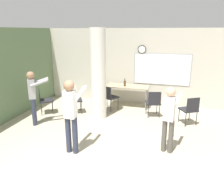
{
  "coord_description": "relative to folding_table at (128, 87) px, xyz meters",
  "views": [
    {
      "loc": [
        1.28,
        -3.03,
        2.7
      ],
      "look_at": [
        -0.18,
        2.37,
        1.16
      ],
      "focal_mm": 35.0,
      "sensor_mm": 36.0,
      "label": 1
    }
  ],
  "objects": [
    {
      "name": "wall_left_accent",
      "position": [
        -3.33,
        -2.05,
        0.69
      ],
      "size": [
        0.12,
        7.0,
        2.8
      ],
      "color": "#5B7551",
      "rests_on": "ground_plane"
    },
    {
      "name": "wall_back",
      "position": [
        0.2,
        0.51,
        0.69
      ],
      "size": [
        8.0,
        0.15,
        2.8
      ],
      "color": "beige",
      "rests_on": "ground_plane"
    },
    {
      "name": "support_pillar",
      "position": [
        -0.68,
        -1.31,
        0.69
      ],
      "size": [
        0.48,
        0.48,
        2.8
      ],
      "color": "silver",
      "rests_on": "ground_plane"
    },
    {
      "name": "folding_table",
      "position": [
        0.0,
        0.0,
        0.0
      ],
      "size": [
        1.53,
        0.68,
        0.77
      ],
      "color": "tan",
      "rests_on": "ground_plane"
    },
    {
      "name": "bottle_on_table",
      "position": [
        -0.1,
        -0.06,
        0.16
      ],
      "size": [
        0.07,
        0.07,
        0.28
      ],
      "color": "#4C3319",
      "rests_on": "folding_table"
    },
    {
      "name": "chair_near_pillar",
      "position": [
        -1.63,
        -1.18,
        -0.2
      ],
      "size": [
        0.6,
        0.6,
        0.87
      ],
      "color": "#232328",
      "rests_on": "ground_plane"
    },
    {
      "name": "chair_table_left",
      "position": [
        -0.53,
        -0.58,
        -0.2
      ],
      "size": [
        0.6,
        0.6,
        0.87
      ],
      "color": "#232328",
      "rests_on": "ground_plane"
    },
    {
      "name": "chair_mid_room",
      "position": [
        2.09,
        -1.18,
        -0.2
      ],
      "size": [
        0.6,
        0.6,
        0.87
      ],
      "color": "#232328",
      "rests_on": "ground_plane"
    },
    {
      "name": "chair_table_right",
      "position": [
        1.01,
        -0.82,
        -0.2
      ],
      "size": [
        0.55,
        0.55,
        0.87
      ],
      "color": "#232328",
      "rests_on": "ground_plane"
    },
    {
      "name": "chair_by_left_wall",
      "position": [
        -2.55,
        -1.48,
        -0.2
      ],
      "size": [
        0.61,
        0.61,
        0.87
      ],
      "color": "#232328",
      "rests_on": "ground_plane"
    },
    {
      "name": "person_playing_front",
      "position": [
        -0.59,
        -3.46,
        0.29
      ],
      "size": [
        0.39,
        0.67,
        1.7
      ],
      "color": "#2D3347",
      "rests_on": "ground_plane"
    },
    {
      "name": "person_watching_back",
      "position": [
        -2.33,
        -2.33,
        0.23
      ],
      "size": [
        0.64,
        0.55,
        1.6
      ],
      "color": "#2D3347",
      "rests_on": "ground_plane"
    },
    {
      "name": "person_playing_side",
      "position": [
        1.5,
        -2.87,
        0.19
      ],
      "size": [
        0.44,
        0.64,
        1.54
      ],
      "color": "#514C47",
      "rests_on": "ground_plane"
    }
  ]
}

